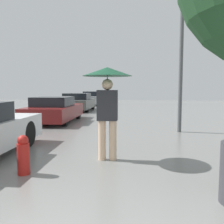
{
  "coord_description": "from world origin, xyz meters",
  "views": [
    {
      "loc": [
        0.37,
        -1.41,
        1.52
      ],
      "look_at": [
        -0.06,
        3.76,
        1.02
      ],
      "focal_mm": 40.0,
      "sensor_mm": 36.0,
      "label": 1
    }
  ],
  "objects_px": {
    "parked_car_farthest": "(93,98)",
    "street_lamp": "(182,35)",
    "parked_car_third": "(78,102)",
    "fire_hydrant": "(23,155)",
    "pedestrian": "(107,89)",
    "parked_car_second": "(54,110)"
  },
  "relations": [
    {
      "from": "parked_car_third",
      "to": "fire_hydrant",
      "type": "relative_size",
      "value": 5.5
    },
    {
      "from": "pedestrian",
      "to": "street_lamp",
      "type": "height_order",
      "value": "street_lamp"
    },
    {
      "from": "parked_car_second",
      "to": "parked_car_farthest",
      "type": "distance_m",
      "value": 11.71
    },
    {
      "from": "parked_car_second",
      "to": "parked_car_third",
      "type": "relative_size",
      "value": 1.01
    },
    {
      "from": "pedestrian",
      "to": "parked_car_farthest",
      "type": "relative_size",
      "value": 0.43
    },
    {
      "from": "parked_car_second",
      "to": "parked_car_third",
      "type": "xyz_separation_m",
      "value": [
        -0.19,
        5.7,
        0.03
      ]
    },
    {
      "from": "parked_car_third",
      "to": "street_lamp",
      "type": "bearing_deg",
      "value": -55.96
    },
    {
      "from": "parked_car_second",
      "to": "street_lamp",
      "type": "relative_size",
      "value": 0.75
    },
    {
      "from": "parked_car_farthest",
      "to": "fire_hydrant",
      "type": "relative_size",
      "value": 6.49
    },
    {
      "from": "pedestrian",
      "to": "fire_hydrant",
      "type": "xyz_separation_m",
      "value": [
        -1.39,
        -1.02,
        -1.16
      ]
    },
    {
      "from": "parked_car_farthest",
      "to": "fire_hydrant",
      "type": "distance_m",
      "value": 18.59
    },
    {
      "from": "street_lamp",
      "to": "pedestrian",
      "type": "bearing_deg",
      "value": -121.06
    },
    {
      "from": "parked_car_farthest",
      "to": "fire_hydrant",
      "type": "bearing_deg",
      "value": -84.7
    },
    {
      "from": "parked_car_third",
      "to": "parked_car_farthest",
      "type": "relative_size",
      "value": 0.85
    },
    {
      "from": "parked_car_third",
      "to": "street_lamp",
      "type": "xyz_separation_m",
      "value": [
        5.34,
        -7.9,
        2.73
      ]
    },
    {
      "from": "parked_car_second",
      "to": "parked_car_farthest",
      "type": "bearing_deg",
      "value": 90.52
    },
    {
      "from": "fire_hydrant",
      "to": "parked_car_farthest",
      "type": "bearing_deg",
      "value": 95.3
    },
    {
      "from": "parked_car_third",
      "to": "parked_car_farthest",
      "type": "distance_m",
      "value": 6.01
    },
    {
      "from": "street_lamp",
      "to": "parked_car_third",
      "type": "bearing_deg",
      "value": 124.04
    },
    {
      "from": "street_lamp",
      "to": "fire_hydrant",
      "type": "relative_size",
      "value": 7.41
    },
    {
      "from": "parked_car_farthest",
      "to": "street_lamp",
      "type": "height_order",
      "value": "street_lamp"
    },
    {
      "from": "pedestrian",
      "to": "parked_car_farthest",
      "type": "height_order",
      "value": "pedestrian"
    }
  ]
}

